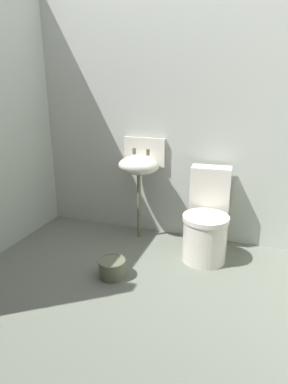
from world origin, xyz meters
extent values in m
cube|color=slate|center=(0.00, 0.00, -0.04)|extent=(3.12, 2.52, 0.08)
cube|color=#B1B5AC|center=(0.00, 1.11, 1.20)|extent=(3.12, 0.10, 2.41)
cylinder|color=silver|center=(0.44, 0.62, 0.19)|extent=(0.40, 0.40, 0.38)
cylinder|color=silver|center=(0.44, 0.62, 0.40)|extent=(0.43, 0.43, 0.04)
cube|color=silver|center=(0.42, 0.92, 0.58)|extent=(0.37, 0.20, 0.40)
cylinder|color=#616550|center=(-0.27, 0.87, 0.33)|extent=(0.04, 0.04, 0.66)
ellipsoid|color=silver|center=(-0.27, 0.87, 0.75)|extent=(0.40, 0.32, 0.18)
cube|color=silver|center=(-0.27, 1.04, 0.85)|extent=(0.42, 0.04, 0.28)
cylinder|color=#616550|center=(-0.34, 0.93, 0.87)|extent=(0.04, 0.04, 0.06)
cylinder|color=#616550|center=(-0.20, 0.93, 0.87)|extent=(0.04, 0.04, 0.06)
cylinder|color=#616550|center=(-0.22, 0.10, 0.07)|extent=(0.22, 0.22, 0.14)
torus|color=#64614A|center=(-0.22, 0.10, 0.14)|extent=(0.23, 0.23, 0.02)
camera|label=1|loc=(0.83, -2.09, 1.53)|focal=31.78mm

